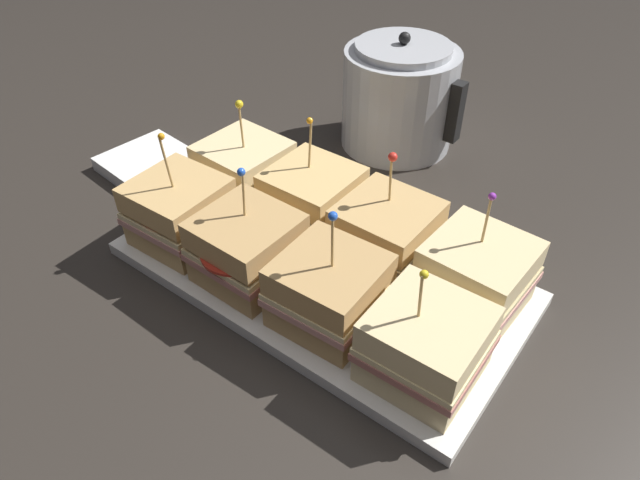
% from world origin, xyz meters
% --- Properties ---
extents(ground_plane, '(6.00, 6.00, 0.00)m').
position_xyz_m(ground_plane, '(0.00, 0.00, 0.00)').
color(ground_plane, '#2D2823').
extents(serving_platter, '(0.54, 0.28, 0.02)m').
position_xyz_m(serving_platter, '(0.00, 0.00, 0.01)').
color(serving_platter, white).
rests_on(serving_platter, ground_plane).
extents(sandwich_front_far_left, '(0.12, 0.12, 0.17)m').
position_xyz_m(sandwich_front_far_left, '(-0.19, -0.07, 0.06)').
color(sandwich_front_far_left, tan).
rests_on(sandwich_front_far_left, serving_platter).
extents(sandwich_front_center_left, '(0.12, 0.13, 0.16)m').
position_xyz_m(sandwich_front_center_left, '(-0.07, -0.07, 0.06)').
color(sandwich_front_center_left, tan).
rests_on(sandwich_front_center_left, serving_platter).
extents(sandwich_front_center_right, '(0.12, 0.12, 0.16)m').
position_xyz_m(sandwich_front_center_right, '(0.06, -0.06, 0.06)').
color(sandwich_front_center_right, tan).
rests_on(sandwich_front_center_right, serving_platter).
extents(sandwich_front_far_right, '(0.12, 0.12, 0.15)m').
position_xyz_m(sandwich_front_far_right, '(0.19, -0.07, 0.06)').
color(sandwich_front_far_right, beige).
rests_on(sandwich_front_far_right, serving_platter).
extents(sandwich_back_far_left, '(0.13, 0.13, 0.17)m').
position_xyz_m(sandwich_back_far_left, '(-0.19, 0.06, 0.06)').
color(sandwich_back_far_left, beige).
rests_on(sandwich_back_far_left, serving_platter).
extents(sandwich_back_center_left, '(0.12, 0.12, 0.17)m').
position_xyz_m(sandwich_back_center_left, '(-0.06, 0.07, 0.06)').
color(sandwich_back_center_left, tan).
rests_on(sandwich_back_center_left, serving_platter).
extents(sandwich_back_center_right, '(0.12, 0.12, 0.16)m').
position_xyz_m(sandwich_back_center_right, '(0.06, 0.06, 0.06)').
color(sandwich_back_center_right, tan).
rests_on(sandwich_back_center_right, serving_platter).
extents(sandwich_back_far_right, '(0.13, 0.13, 0.16)m').
position_xyz_m(sandwich_back_far_right, '(0.19, 0.06, 0.06)').
color(sandwich_back_far_right, beige).
rests_on(sandwich_back_far_right, serving_platter).
extents(kettle_steel, '(0.22, 0.20, 0.20)m').
position_xyz_m(kettle_steel, '(-0.11, 0.37, 0.09)').
color(kettle_steel, '#B7BABF').
rests_on(kettle_steel, ground_plane).
extents(napkin_stack, '(0.15, 0.15, 0.02)m').
position_xyz_m(napkin_stack, '(-0.40, 0.04, 0.01)').
color(napkin_stack, white).
rests_on(napkin_stack, ground_plane).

